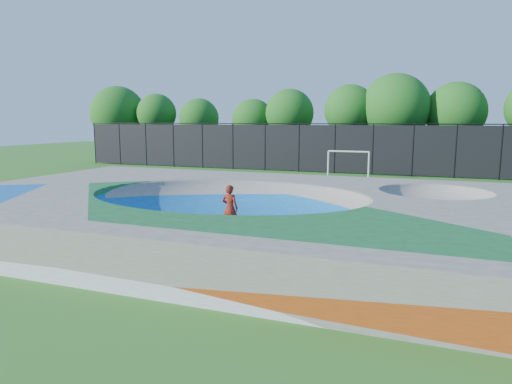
% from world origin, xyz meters
% --- Properties ---
extents(ground, '(120.00, 120.00, 0.00)m').
position_xyz_m(ground, '(0.00, 0.00, 0.00)').
color(ground, '#245E1A').
rests_on(ground, ground).
extents(skate_deck, '(22.00, 14.00, 1.50)m').
position_xyz_m(skate_deck, '(0.00, 0.00, 0.75)').
color(skate_deck, gray).
rests_on(skate_deck, ground).
extents(skater, '(0.69, 0.48, 1.83)m').
position_xyz_m(skater, '(0.09, -0.01, 0.91)').
color(skater, red).
rests_on(skater, ground).
extents(skateboard, '(0.80, 0.29, 0.05)m').
position_xyz_m(skateboard, '(0.09, -0.01, 0.03)').
color(skateboard, black).
rests_on(skateboard, ground).
extents(soccer_goal, '(3.11, 0.12, 2.06)m').
position_xyz_m(soccer_goal, '(1.59, 18.14, 1.43)').
color(soccer_goal, silver).
rests_on(soccer_goal, ground).
extents(fence, '(48.09, 0.09, 4.04)m').
position_xyz_m(fence, '(0.00, 21.00, 2.10)').
color(fence, black).
rests_on(fence, ground).
extents(treeline, '(54.22, 6.78, 8.22)m').
position_xyz_m(treeline, '(-2.46, 25.82, 4.92)').
color(treeline, '#483824').
rests_on(treeline, ground).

